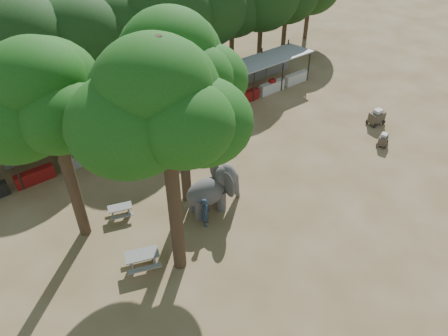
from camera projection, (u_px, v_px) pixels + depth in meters
ground at (293, 236)px, 23.82m from camera, size 100.00×100.00×0.00m
vendor_stalls at (163, 111)px, 31.80m from camera, size 28.00×2.99×2.80m
yard_tree_left at (44, 100)px, 18.99m from camera, size 7.10×6.90×11.02m
yard_tree_center at (160, 106)px, 16.62m from camera, size 7.10×6.90×12.04m
yard_tree_back at (174, 65)px, 20.95m from camera, size 7.10×6.90×11.36m
backdrop_trees at (123, 32)px, 32.36m from camera, size 46.46×5.95×8.33m
elephant at (213, 189)px, 24.79m from camera, size 3.60×2.74×2.73m
handler at (206, 212)px, 23.91m from camera, size 0.78×0.80×1.88m
picnic_table_near at (142, 258)px, 21.88m from camera, size 2.07×1.96×0.84m
picnic_table_far at (120, 210)px, 24.77m from camera, size 1.65×1.56×0.67m
cart_front at (383, 139)px, 30.24m from camera, size 1.14×0.97×0.94m
cart_back at (377, 117)px, 32.29m from camera, size 1.32×0.93×1.22m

